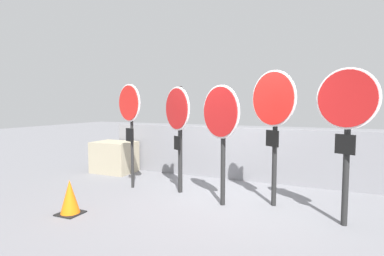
% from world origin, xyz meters
% --- Properties ---
extents(ground_plane, '(40.00, 40.00, 0.00)m').
position_xyz_m(ground_plane, '(0.00, 0.00, 0.00)').
color(ground_plane, slate).
extents(fence_back, '(6.95, 0.12, 1.22)m').
position_xyz_m(fence_back, '(0.00, 1.66, 0.61)').
color(fence_back, slate).
rests_on(fence_back, ground).
extents(stop_sign_0, '(0.72, 0.33, 2.17)m').
position_xyz_m(stop_sign_0, '(-2.01, 0.06, 1.59)').
color(stop_sign_0, black).
rests_on(stop_sign_0, ground).
extents(stop_sign_1, '(0.74, 0.48, 2.11)m').
position_xyz_m(stop_sign_1, '(-0.95, 0.15, 1.46)').
color(stop_sign_1, black).
rests_on(stop_sign_1, ground).
extents(stop_sign_2, '(0.79, 0.48, 2.08)m').
position_xyz_m(stop_sign_2, '(0.06, -0.23, 1.46)').
color(stop_sign_2, black).
rests_on(stop_sign_2, ground).
extents(stop_sign_3, '(0.80, 0.54, 2.32)m').
position_xyz_m(stop_sign_3, '(0.88, 0.10, 1.64)').
color(stop_sign_3, black).
rests_on(stop_sign_3, ground).
extents(stop_sign_4, '(0.79, 0.39, 2.26)m').
position_xyz_m(stop_sign_4, '(1.95, -0.37, 1.57)').
color(stop_sign_4, black).
rests_on(stop_sign_4, ground).
extents(traffic_cone_0, '(0.36, 0.36, 0.55)m').
position_xyz_m(traffic_cone_0, '(-2.01, -1.59, 0.27)').
color(traffic_cone_0, black).
rests_on(traffic_cone_0, ground).
extents(storage_crate, '(1.03, 0.78, 0.79)m').
position_xyz_m(storage_crate, '(-3.28, 1.13, 0.40)').
color(storage_crate, '#9E937A').
rests_on(storage_crate, ground).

